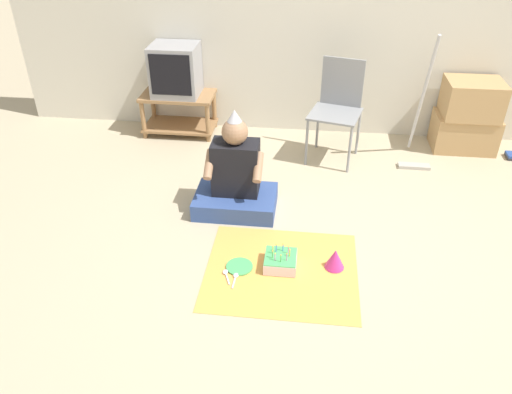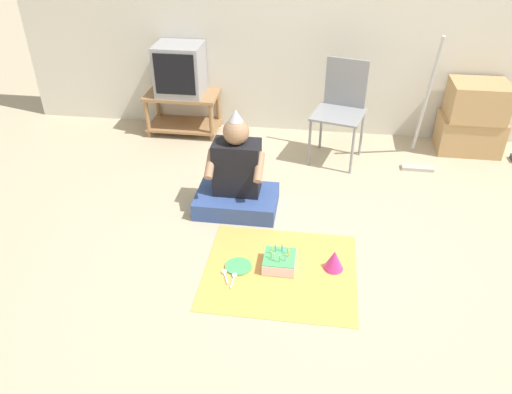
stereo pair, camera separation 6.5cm
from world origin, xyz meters
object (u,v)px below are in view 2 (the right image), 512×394
(folding_chair, at_px, (341,104))
(person_seated, at_px, (237,180))
(tv, at_px, (180,69))
(cardboard_box_stack, at_px, (473,118))
(party_hat_blue, at_px, (334,260))
(paper_plate, at_px, (238,266))
(dust_mop, at_px, (423,130))
(birthday_cake, at_px, (279,261))

(folding_chair, height_order, person_seated, folding_chair)
(tv, height_order, cardboard_box_stack, tv)
(party_hat_blue, bearing_deg, cardboard_box_stack, 57.02)
(paper_plate, bearing_deg, party_hat_blue, 6.92)
(dust_mop, bearing_deg, paper_plate, -129.87)
(person_seated, bearing_deg, cardboard_box_stack, 32.44)
(birthday_cake, xyz_separation_m, party_hat_blue, (0.36, 0.03, 0.03))
(folding_chair, distance_m, party_hat_blue, 1.69)
(birthday_cake, bearing_deg, dust_mop, 55.52)
(cardboard_box_stack, relative_size, paper_plate, 3.71)
(dust_mop, xyz_separation_m, person_seated, (-1.50, -0.93, -0.09))
(person_seated, bearing_deg, dust_mop, 31.65)
(tv, distance_m, party_hat_blue, 2.55)
(tv, height_order, paper_plate, tv)
(dust_mop, bearing_deg, person_seated, -148.35)
(tv, relative_size, paper_plate, 2.67)
(birthday_cake, bearing_deg, folding_chair, 77.24)
(dust_mop, distance_m, paper_plate, 2.17)
(paper_plate, bearing_deg, tv, 114.01)
(cardboard_box_stack, distance_m, paper_plate, 2.76)
(person_seated, relative_size, party_hat_blue, 5.83)
(tv, distance_m, cardboard_box_stack, 2.80)
(folding_chair, distance_m, person_seated, 1.29)
(tv, height_order, birthday_cake, tv)
(dust_mop, height_order, paper_plate, dust_mop)
(dust_mop, bearing_deg, cardboard_box_stack, 34.71)
(person_seated, bearing_deg, folding_chair, 51.73)
(dust_mop, height_order, person_seated, dust_mop)
(cardboard_box_stack, relative_size, birthday_cake, 3.14)
(birthday_cake, bearing_deg, party_hat_blue, 5.38)
(dust_mop, bearing_deg, folding_chair, 175.07)
(birthday_cake, distance_m, party_hat_blue, 0.36)
(dust_mop, xyz_separation_m, birthday_cake, (-1.10, -1.60, -0.30))
(cardboard_box_stack, bearing_deg, party_hat_blue, -122.98)
(folding_chair, relative_size, party_hat_blue, 6.33)
(folding_chair, xyz_separation_m, birthday_cake, (-0.38, -1.66, -0.47))
(cardboard_box_stack, xyz_separation_m, party_hat_blue, (-1.24, -1.92, -0.26))
(folding_chair, bearing_deg, dust_mop, -4.93)
(tv, xyz_separation_m, person_seated, (0.77, -1.31, -0.40))
(cardboard_box_stack, relative_size, dust_mop, 0.57)
(birthday_cake, relative_size, paper_plate, 1.18)
(tv, bearing_deg, person_seated, -59.46)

